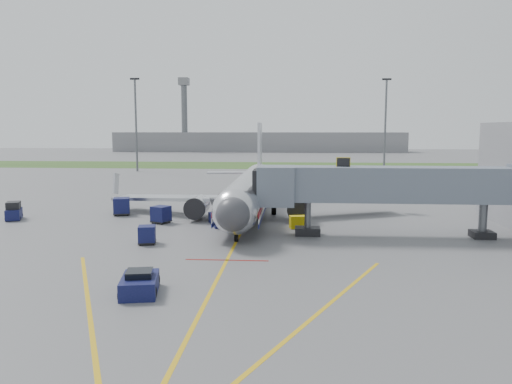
# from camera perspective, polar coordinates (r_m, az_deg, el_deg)

# --- Properties ---
(ground) EXTENTS (400.00, 400.00, 0.00)m
(ground) POSITION_cam_1_polar(r_m,az_deg,el_deg) (39.94, -2.58, -6.31)
(ground) COLOR #565659
(ground) RESTS_ON ground
(grass_strip) EXTENTS (300.00, 25.00, 0.01)m
(grass_strip) POSITION_cam_1_polar(r_m,az_deg,el_deg) (128.97, 2.20, 3.06)
(grass_strip) COLOR #2D4C1E
(grass_strip) RESTS_ON ground
(apron_markings) EXTENTS (21.52, 50.00, 0.01)m
(apron_markings) POSITION_cam_1_polar(r_m,az_deg,el_deg) (32.85, -4.14, -9.30)
(apron_markings) COLOR gold
(apron_markings) RESTS_ON ground
(airliner) EXTENTS (32.10, 35.67, 10.25)m
(airliner) POSITION_cam_1_polar(r_m,az_deg,el_deg) (54.41, -0.68, 0.15)
(airliner) COLOR silver
(airliner) RESTS_ON ground
(jet_bridge) EXTENTS (25.30, 4.00, 6.90)m
(jet_bridge) POSITION_cam_1_polar(r_m,az_deg,el_deg) (44.57, 14.83, 0.71)
(jet_bridge) COLOR slate
(jet_bridge) RESTS_ON ground
(light_mast_left) EXTENTS (2.00, 0.44, 20.40)m
(light_mast_left) POSITION_cam_1_polar(r_m,az_deg,el_deg) (113.97, -13.55, 7.74)
(light_mast_left) COLOR #595B60
(light_mast_left) RESTS_ON ground
(light_mast_right) EXTENTS (2.00, 0.44, 20.40)m
(light_mast_right) POSITION_cam_1_polar(r_m,az_deg,el_deg) (115.36, 14.57, 7.70)
(light_mast_right) COLOR #595B60
(light_mast_right) RESTS_ON ground
(distant_terminal) EXTENTS (120.00, 14.00, 8.00)m
(distant_terminal) POSITION_cam_1_polar(r_m,az_deg,el_deg) (209.13, 0.27, 5.75)
(distant_terminal) COLOR slate
(distant_terminal) RESTS_ON ground
(control_tower) EXTENTS (4.00, 4.00, 30.00)m
(control_tower) POSITION_cam_1_polar(r_m,az_deg,el_deg) (208.55, -8.19, 9.33)
(control_tower) COLOR #595B60
(control_tower) RESTS_ON ground
(pushback_tug) EXTENTS (2.57, 3.57, 1.35)m
(pushback_tug) POSITION_cam_1_polar(r_m,az_deg,el_deg) (29.66, -13.15, -10.17)
(pushback_tug) COLOR #0C1135
(pushback_tug) RESTS_ON ground
(baggage_tug) EXTENTS (2.29, 2.98, 1.86)m
(baggage_tug) POSITION_cam_1_polar(r_m,az_deg,el_deg) (57.53, -25.95, -2.03)
(baggage_tug) COLOR #0C1135
(baggage_tug) RESTS_ON ground
(baggage_cart_a) EXTENTS (1.65, 1.65, 1.50)m
(baggage_cart_a) POSITION_cam_1_polar(r_m,az_deg,el_deg) (41.78, -12.36, -4.80)
(baggage_cart_a) COLOR #0C1135
(baggage_cart_a) RESTS_ON ground
(baggage_cart_b) EXTENTS (2.16, 2.16, 1.88)m
(baggage_cart_b) POSITION_cam_1_polar(r_m,az_deg,el_deg) (56.34, -15.11, -1.59)
(baggage_cart_b) COLOR #0C1135
(baggage_cart_b) RESTS_ON ground
(baggage_cart_c) EXTENTS (2.09, 2.09, 1.70)m
(baggage_cart_c) POSITION_cam_1_polar(r_m,az_deg,el_deg) (50.67, -10.81, -2.54)
(baggage_cart_c) COLOR #0C1135
(baggage_cart_c) RESTS_ON ground
(belt_loader) EXTENTS (2.76, 4.91, 2.32)m
(belt_loader) POSITION_cam_1_polar(r_m,az_deg,el_deg) (49.08, -4.22, -3.08)
(belt_loader) COLOR #0C1135
(belt_loader) RESTS_ON ground
(ground_power_cart) EXTENTS (1.67, 1.30, 1.19)m
(ground_power_cart) POSITION_cam_1_polar(r_m,az_deg,el_deg) (47.36, 4.80, -3.45)
(ground_power_cart) COLOR gold
(ground_power_cart) RESTS_ON ground
(ramp_worker) EXTENTS (0.63, 0.69, 1.58)m
(ramp_worker) POSITION_cam_1_polar(r_m,az_deg,el_deg) (51.75, -10.77, -2.42)
(ramp_worker) COLOR #B2EA1B
(ramp_worker) RESTS_ON ground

